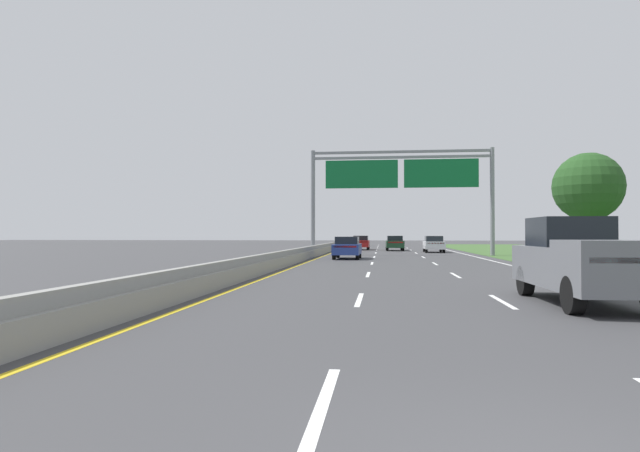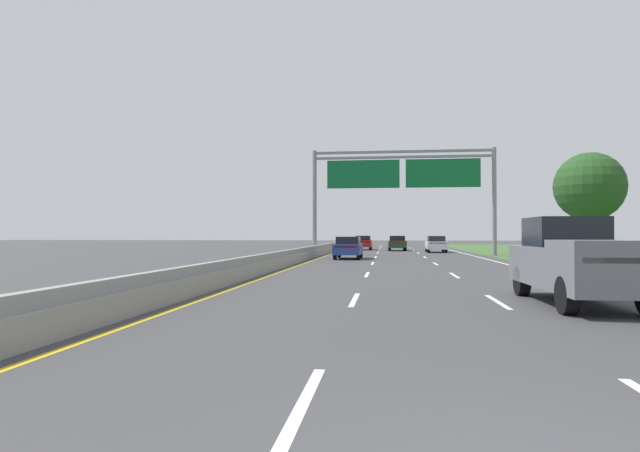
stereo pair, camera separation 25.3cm
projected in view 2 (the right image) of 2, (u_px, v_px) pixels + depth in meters
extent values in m
plane|color=#3D3D3F|center=(401.00, 259.00, 38.49)|extent=(220.00, 220.00, 0.00)
cube|color=white|center=(302.00, 406.00, 5.48)|extent=(0.14, 3.00, 0.01)
cube|color=white|center=(355.00, 300.00, 14.41)|extent=(0.14, 3.00, 0.01)
cube|color=white|center=(367.00, 274.00, 23.34)|extent=(0.14, 3.00, 0.01)
cube|color=white|center=(373.00, 263.00, 32.27)|extent=(0.14, 3.00, 0.01)
cube|color=white|center=(376.00, 257.00, 41.20)|extent=(0.14, 3.00, 0.01)
cube|color=white|center=(378.00, 253.00, 50.13)|extent=(0.14, 3.00, 0.01)
cube|color=white|center=(379.00, 250.00, 59.06)|extent=(0.14, 3.00, 0.01)
cube|color=white|center=(380.00, 248.00, 67.99)|extent=(0.14, 3.00, 0.01)
cube|color=white|center=(381.00, 246.00, 76.92)|extent=(0.14, 3.00, 0.01)
cube|color=white|center=(382.00, 245.00, 85.85)|extent=(0.14, 3.00, 0.01)
cube|color=white|center=(498.00, 302.00, 13.95)|extent=(0.14, 3.00, 0.01)
cube|color=white|center=(454.00, 275.00, 22.88)|extent=(0.14, 3.00, 0.01)
cube|color=white|center=(436.00, 264.00, 31.81)|extent=(0.14, 3.00, 0.01)
cube|color=white|center=(425.00, 257.00, 40.74)|extent=(0.14, 3.00, 0.01)
cube|color=white|center=(418.00, 253.00, 49.67)|extent=(0.14, 3.00, 0.01)
cube|color=white|center=(413.00, 250.00, 58.60)|extent=(0.14, 3.00, 0.01)
cube|color=white|center=(410.00, 248.00, 67.53)|extent=(0.14, 3.00, 0.01)
cube|color=white|center=(407.00, 246.00, 76.47)|extent=(0.14, 3.00, 0.01)
cube|color=white|center=(405.00, 245.00, 85.40)|extent=(0.14, 3.00, 0.01)
cube|color=white|center=(486.00, 259.00, 37.76)|extent=(0.16, 106.00, 0.01)
cube|color=gold|center=(319.00, 258.00, 39.22)|extent=(0.16, 106.00, 0.01)
cube|color=#3D602D|center=(608.00, 260.00, 36.77)|extent=(14.00, 110.00, 0.02)
cube|color=gray|center=(309.00, 254.00, 39.31)|extent=(0.60, 110.00, 0.55)
cube|color=gray|center=(309.00, 248.00, 39.32)|extent=(0.25, 110.00, 0.30)
cylinder|color=gray|center=(315.00, 203.00, 45.52)|extent=(0.36, 0.36, 8.80)
cylinder|color=gray|center=(494.00, 201.00, 43.70)|extent=(0.36, 0.36, 8.80)
cube|color=gray|center=(403.00, 152.00, 44.67)|extent=(14.70, 0.24, 0.20)
cube|color=gray|center=(403.00, 157.00, 44.67)|extent=(14.70, 0.24, 0.20)
cube|color=#0C602D|center=(363.00, 174.00, 44.87)|extent=(6.00, 0.12, 2.33)
cube|color=#0C602D|center=(443.00, 173.00, 44.07)|extent=(6.00, 0.12, 2.33)
cube|color=slate|center=(577.00, 267.00, 13.47)|extent=(2.11, 5.44, 1.00)
cube|color=black|center=(565.00, 232.00, 14.32)|extent=(1.76, 1.93, 0.78)
cube|color=#B21414|center=(626.00, 261.00, 10.82)|extent=(1.68, 0.11, 0.12)
cube|color=slate|center=(606.00, 245.00, 11.76)|extent=(2.04, 1.98, 0.20)
cylinder|color=black|center=(522.00, 281.00, 15.37)|extent=(0.32, 0.85, 0.84)
cylinder|color=black|center=(584.00, 281.00, 15.20)|extent=(0.32, 0.85, 0.84)
cylinder|color=black|center=(567.00, 295.00, 11.72)|extent=(0.32, 0.85, 0.84)
cube|color=navy|center=(348.00, 249.00, 38.20)|extent=(1.86, 4.42, 0.72)
cube|color=black|center=(348.00, 240.00, 38.16)|extent=(1.59, 2.31, 0.52)
cube|color=#B21414|center=(346.00, 247.00, 36.07)|extent=(1.53, 0.09, 0.12)
cylinder|color=black|center=(339.00, 253.00, 39.79)|extent=(0.23, 0.66, 0.66)
cylinder|color=black|center=(361.00, 253.00, 39.57)|extent=(0.23, 0.66, 0.66)
cylinder|color=black|center=(335.00, 255.00, 36.82)|extent=(0.23, 0.66, 0.66)
cylinder|color=black|center=(358.00, 255.00, 36.61)|extent=(0.23, 0.66, 0.66)
cube|color=#193D23|center=(397.00, 244.00, 57.07)|extent=(1.90, 4.43, 0.72)
cube|color=black|center=(397.00, 238.00, 57.03)|extent=(1.61, 2.33, 0.52)
cube|color=#B21414|center=(398.00, 242.00, 54.92)|extent=(1.53, 0.11, 0.12)
cylinder|color=black|center=(389.00, 247.00, 58.63)|extent=(0.23, 0.66, 0.66)
cylinder|color=black|center=(404.00, 247.00, 58.47)|extent=(0.23, 0.66, 0.66)
cylinder|color=black|center=(390.00, 248.00, 55.66)|extent=(0.23, 0.66, 0.66)
cylinder|color=black|center=(405.00, 248.00, 55.49)|extent=(0.23, 0.66, 0.66)
cube|color=maroon|center=(363.00, 244.00, 60.18)|extent=(1.84, 4.41, 0.72)
cube|color=black|center=(363.00, 238.00, 60.14)|extent=(1.58, 2.31, 0.52)
cube|color=#B21414|center=(362.00, 242.00, 58.04)|extent=(1.53, 0.09, 0.12)
cylinder|color=black|center=(357.00, 246.00, 61.76)|extent=(0.22, 0.66, 0.66)
cylinder|color=black|center=(371.00, 247.00, 61.55)|extent=(0.22, 0.66, 0.66)
cylinder|color=black|center=(355.00, 247.00, 58.79)|extent=(0.22, 0.66, 0.66)
cylinder|color=black|center=(370.00, 247.00, 58.59)|extent=(0.22, 0.66, 0.66)
cube|color=silver|center=(436.00, 245.00, 51.69)|extent=(1.87, 4.42, 0.72)
cube|color=black|center=(436.00, 239.00, 51.65)|extent=(1.59, 2.32, 0.52)
cube|color=#B21414|center=(438.00, 243.00, 49.55)|extent=(1.53, 0.10, 0.12)
cylinder|color=black|center=(427.00, 248.00, 53.27)|extent=(0.23, 0.66, 0.66)
cylinder|color=black|center=(443.00, 249.00, 53.06)|extent=(0.23, 0.66, 0.66)
cylinder|color=black|center=(428.00, 249.00, 50.31)|extent=(0.23, 0.66, 0.66)
cylinder|color=black|center=(446.00, 249.00, 50.09)|extent=(0.23, 0.66, 0.66)
cylinder|color=#4C3823|center=(590.00, 239.00, 30.78)|extent=(0.36, 0.36, 2.91)
sphere|color=#234C1E|center=(590.00, 186.00, 30.83)|extent=(3.91, 3.91, 3.91)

